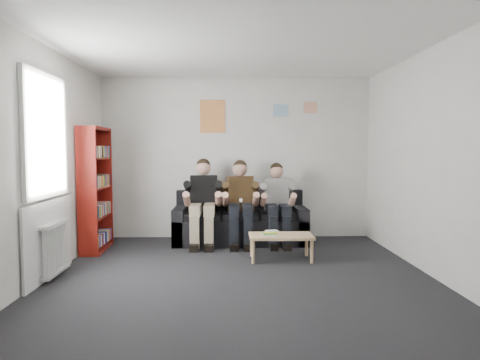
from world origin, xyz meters
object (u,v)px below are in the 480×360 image
object	(u,v)px
person_middle	(240,203)
coffee_table	(281,238)
bookshelf	(96,189)
person_right	(278,204)
person_left	(203,203)
sofa	(240,224)

from	to	relation	value
person_middle	coffee_table	bearing A→B (deg)	-71.12
bookshelf	person_right	bearing A→B (deg)	4.69
person_middle	person_left	bearing A→B (deg)	170.54
coffee_table	person_left	bearing A→B (deg)	139.02
sofa	bookshelf	world-z (taller)	bookshelf
person_left	bookshelf	bearing A→B (deg)	-174.74
bookshelf	person_middle	bearing A→B (deg)	6.52
coffee_table	person_right	bearing A→B (deg)	86.15
person_middle	person_right	bearing A→B (deg)	-9.26
sofa	person_left	bearing A→B (deg)	-161.26
coffee_table	person_left	xyz separation A→B (m)	(-1.11, 0.96, 0.36)
sofa	person_right	bearing A→B (deg)	-18.40
sofa	person_left	distance (m)	0.72
coffee_table	person_middle	bearing A→B (deg)	118.43
bookshelf	coffee_table	distance (m)	2.80
coffee_table	person_middle	distance (m)	1.15
person_left	person_middle	distance (m)	0.59
sofa	person_right	world-z (taller)	person_right
person_middle	person_right	world-z (taller)	person_middle
person_right	bookshelf	bearing A→B (deg)	-169.39
bookshelf	person_right	size ratio (longest dim) A/B	1.42
coffee_table	person_left	distance (m)	1.51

